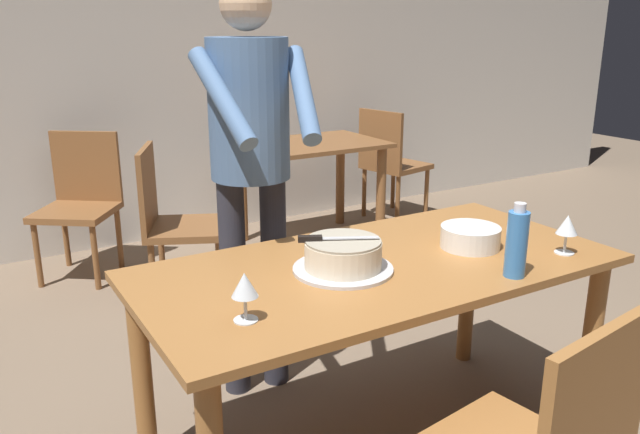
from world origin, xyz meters
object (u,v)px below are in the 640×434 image
(wine_glass_near, at_px, (567,226))
(water_bottle, at_px, (517,243))
(background_chair_1, at_px, (173,218))
(cake_on_platter, at_px, (343,256))
(background_chair_2, at_px, (390,160))
(wine_glass_far, at_px, (245,287))
(background_table, at_px, (311,165))
(cake_knife, at_px, (322,238))
(background_chair_0, at_px, (80,199))
(main_dining_table, at_px, (378,292))
(person_cutting_cake, at_px, (251,147))
(plate_stack, at_px, (470,237))

(wine_glass_near, bearing_deg, water_bottle, -169.23)
(background_chair_1, bearing_deg, cake_on_platter, -88.59)
(water_bottle, xyz_separation_m, background_chair_2, (1.53, 2.72, -0.37))
(cake_on_platter, bearing_deg, background_chair_2, 50.15)
(wine_glass_far, relative_size, background_table, 0.14)
(water_bottle, bearing_deg, cake_knife, 145.39)
(cake_knife, height_order, background_chair_0, background_chair_0)
(wine_glass_near, distance_m, wine_glass_far, 1.22)
(main_dining_table, height_order, background_table, main_dining_table)
(background_chair_0, bearing_deg, background_table, -7.26)
(wine_glass_far, bearing_deg, person_cutting_cake, 63.65)
(main_dining_table, relative_size, plate_stack, 7.65)
(water_bottle, bearing_deg, wine_glass_far, 170.60)
(main_dining_table, height_order, water_bottle, water_bottle)
(cake_knife, height_order, background_chair_2, background_chair_2)
(main_dining_table, distance_m, water_bottle, 0.51)
(plate_stack, xyz_separation_m, wine_glass_near, (0.25, -0.22, 0.06))
(main_dining_table, bearing_deg, wine_glass_far, -163.04)
(water_bottle, relative_size, background_chair_1, 0.28)
(wine_glass_near, height_order, background_chair_2, background_chair_2)
(cake_knife, distance_m, background_chair_1, 1.72)
(plate_stack, relative_size, background_chair_1, 0.24)
(main_dining_table, distance_m, person_cutting_cake, 0.78)
(main_dining_table, distance_m, plate_stack, 0.42)
(water_bottle, distance_m, background_chair_2, 3.14)
(wine_glass_far, height_order, background_chair_0, background_chair_0)
(background_chair_2, bearing_deg, water_bottle, -119.45)
(cake_on_platter, xyz_separation_m, person_cutting_cake, (-0.04, 0.62, 0.27))
(person_cutting_cake, distance_m, background_chair_0, 1.92)
(water_bottle, bearing_deg, person_cutting_cake, 117.98)
(person_cutting_cake, bearing_deg, wine_glass_near, -46.97)
(wine_glass_near, distance_m, background_chair_1, 2.17)
(wine_glass_far, relative_size, background_chair_0, 0.16)
(cake_knife, distance_m, water_bottle, 0.64)
(wine_glass_near, bearing_deg, background_chair_2, 65.50)
(cake_on_platter, distance_m, background_chair_2, 3.13)
(wine_glass_far, xyz_separation_m, background_chair_1, (0.40, 1.89, -0.36))
(cake_knife, distance_m, wine_glass_far, 0.43)
(wine_glass_far, height_order, water_bottle, water_bottle)
(background_chair_0, bearing_deg, wine_glass_near, -66.01)
(main_dining_table, relative_size, person_cutting_cake, 0.98)
(main_dining_table, height_order, plate_stack, plate_stack)
(cake_knife, bearing_deg, background_table, 60.82)
(person_cutting_cake, xyz_separation_m, background_table, (1.20, 1.59, -0.50))
(cake_on_platter, xyz_separation_m, wine_glass_near, (0.78, -0.27, 0.05))
(background_chair_2, bearing_deg, wine_glass_near, -114.50)
(cake_on_platter, relative_size, wine_glass_near, 2.36)
(cake_knife, xyz_separation_m, background_table, (1.22, 2.18, -0.29))
(water_bottle, xyz_separation_m, person_cutting_cake, (-0.50, 0.95, 0.21))
(main_dining_table, relative_size, water_bottle, 6.73)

